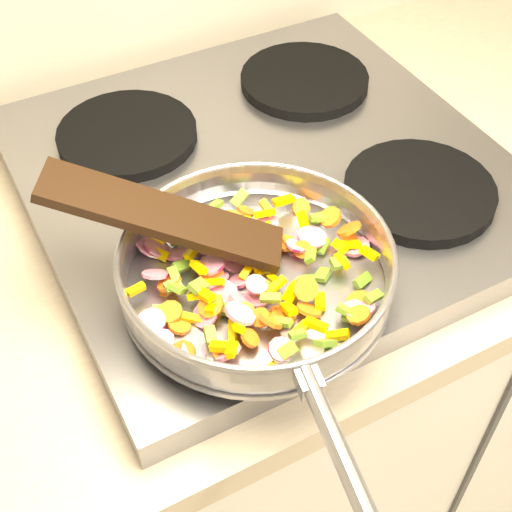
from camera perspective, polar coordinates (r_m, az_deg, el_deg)
name	(u,v)px	position (r m, az deg, el deg)	size (l,w,h in m)	color
cooktop	(267,178)	(0.95, 0.88, 6.27)	(0.60, 0.60, 0.04)	#939399
grate_fl	(218,269)	(0.80, -3.09, -1.08)	(0.19, 0.19, 0.02)	black
grate_fr	(419,191)	(0.91, 12.94, 5.10)	(0.19, 0.19, 0.02)	black
grate_bl	(127,134)	(1.00, -10.26, 9.55)	(0.19, 0.19, 0.02)	black
grate_br	(305,80)	(1.09, 3.90, 13.87)	(0.19, 0.19, 0.02)	black
saute_pan	(257,269)	(0.75, 0.06, -1.03)	(0.33, 0.50, 0.05)	#9E9EA5
vegetable_heap	(252,275)	(0.76, -0.31, -1.49)	(0.29, 0.25, 0.04)	orange
wooden_spatula	(163,216)	(0.76, -7.41, 3.21)	(0.26, 0.06, 0.01)	black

